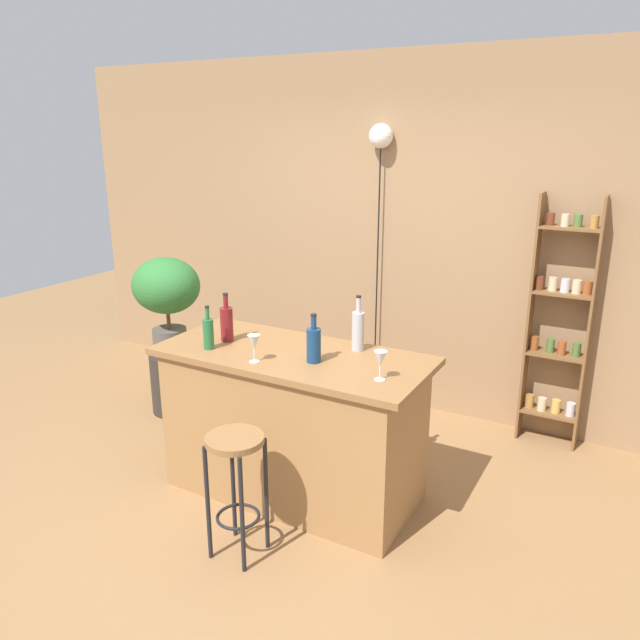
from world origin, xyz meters
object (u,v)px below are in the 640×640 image
potted_plant (166,292)px  bottle_soda_blue (314,344)px  spice_shelf (559,324)px  plant_stool (173,383)px  pendant_globe_light (381,143)px  bottle_sauce_amber (227,323)px  wine_glass_left (254,343)px  wine_glass_center (380,359)px  bottle_olive_oil (208,333)px  bottle_spirits_clear (358,330)px  bar_stool (236,469)px

potted_plant → bottle_soda_blue: bearing=-19.9°
spice_shelf → plant_stool: (-2.77, -0.95, -0.67)m
bottle_soda_blue → pendant_globe_light: pendant_globe_light is taller
potted_plant → bottle_sauce_amber: (1.00, -0.55, 0.05)m
bottle_sauce_amber → pendant_globe_light: size_ratio=0.14×
spice_shelf → potted_plant: size_ratio=2.30×
potted_plant → wine_glass_left: (1.37, -0.77, 0.05)m
spice_shelf → bottle_soda_blue: (-1.11, -1.56, 0.14)m
wine_glass_left → wine_glass_center: size_ratio=1.00×
bottle_olive_oil → wine_glass_left: bottle_olive_oil is taller
spice_shelf → bottle_sauce_amber: spice_shelf is taller
spice_shelf → pendant_globe_light: pendant_globe_light is taller
potted_plant → bottle_spirits_clear: size_ratio=2.31×
bar_stool → plant_stool: (-1.53, 1.20, -0.27)m
bar_stool → wine_glass_left: wine_glass_left is taller
bottle_olive_oil → bottle_spirits_clear: 0.91m
potted_plant → bottle_spirits_clear: bottle_spirits_clear is taller
pendant_globe_light → bottle_soda_blue: bearing=-78.7°
spice_shelf → wine_glass_left: spice_shelf is taller
spice_shelf → wine_glass_center: size_ratio=11.08×
bottle_soda_blue → wine_glass_center: size_ratio=1.76×
plant_stool → bottle_olive_oil: size_ratio=1.81×
plant_stool → bottle_soda_blue: bottle_soda_blue is taller
plant_stool → bottle_olive_oil: 1.47m
bottle_spirits_clear → wine_glass_center: (0.31, -0.37, -0.01)m
bottle_olive_oil → spice_shelf: bearing=43.3°
bar_stool → pendant_globe_light: size_ratio=0.31×
bottle_sauce_amber → bottle_soda_blue: size_ratio=1.08×
plant_stool → potted_plant: (-0.00, 0.00, 0.76)m
pendant_globe_light → wine_glass_left: bearing=-89.2°
wine_glass_left → wine_glass_center: (0.74, 0.10, 0.00)m
pendant_globe_light → wine_glass_center: bearing=-65.4°
plant_stool → pendant_globe_light: size_ratio=0.22×
wine_glass_left → wine_glass_center: same height
bar_stool → wine_glass_left: bearing=111.0°
spice_shelf → bottle_olive_oil: 2.45m
bar_stool → bottle_soda_blue: size_ratio=2.45×
potted_plant → spice_shelf: bearing=19.0°
bottle_sauce_amber → wine_glass_center: (1.10, -0.12, -0.00)m
bottle_olive_oil → bottle_soda_blue: (0.67, 0.12, 0.01)m
wine_glass_left → pendant_globe_light: (-0.02, 1.78, 1.07)m
spice_shelf → pendant_globe_light: (-1.43, 0.05, 1.21)m
potted_plant → bottle_soda_blue: 1.77m
spice_shelf → bottle_spirits_clear: bearing=-127.7°
bottle_sauce_amber → wine_glass_left: 0.43m
wine_glass_left → wine_glass_center: bearing=8.0°
bottle_spirits_clear → bottle_sauce_amber: bearing=-163.0°
bottle_soda_blue → bottle_spirits_clear: (0.14, 0.30, 0.02)m
bottle_olive_oil → potted_plant: bearing=144.2°
bar_stool → pendant_globe_light: (-0.19, 2.21, 1.61)m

